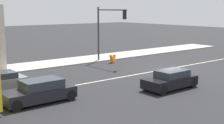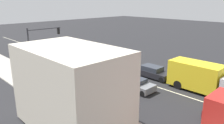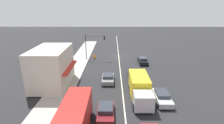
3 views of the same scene
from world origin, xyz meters
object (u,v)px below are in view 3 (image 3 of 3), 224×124
object	(u,v)px
sedan_maroon	(106,111)
sedan_dark	(134,76)
sedan_silver	(162,97)
traffic_signal_main	(92,43)
warning_aframe_sign	(94,57)
delivery_truck	(140,88)
pedestrian	(72,71)
suv_grey	(108,78)
suv_black	(143,61)

from	to	relation	value
sedan_maroon	sedan_dark	distance (m)	11.17
sedan_dark	sedan_silver	size ratio (longest dim) A/B	1.00
traffic_signal_main	warning_aframe_sign	xyz separation A→B (m)	(-0.36, -0.49, -3.47)
warning_aframe_sign	sedan_silver	bearing A→B (deg)	119.51
traffic_signal_main	delivery_truck	xyz separation A→B (m)	(-8.32, 17.61, -2.43)
pedestrian	traffic_signal_main	bearing A→B (deg)	-103.02
pedestrian	sedan_dark	world-z (taller)	pedestrian
sedan_dark	sedan_silver	bearing A→B (deg)	111.74
delivery_truck	suv_grey	xyz separation A→B (m)	(4.40, -5.08, -0.87)
suv_grey	sedan_dark	bearing A→B (deg)	-167.05
traffic_signal_main	suv_grey	world-z (taller)	traffic_signal_main
traffic_signal_main	sedan_silver	world-z (taller)	traffic_signal_main
warning_aframe_sign	delivery_truck	size ratio (longest dim) A/B	0.11
sedan_maroon	sedan_dark	size ratio (longest dim) A/B	0.93
sedan_silver	pedestrian	bearing A→B (deg)	-31.04
suv_grey	sedan_dark	world-z (taller)	sedan_dark
delivery_truck	suv_grey	world-z (taller)	delivery_truck
traffic_signal_main	suv_grey	distance (m)	13.54
suv_black	traffic_signal_main	bearing A→B (deg)	-14.91
pedestrian	sedan_dark	xyz separation A→B (m)	(-10.73, 1.12, -0.38)
traffic_signal_main	suv_black	xyz separation A→B (m)	(-11.12, 2.96, -3.26)
traffic_signal_main	suv_black	distance (m)	11.97
traffic_signal_main	suv_black	size ratio (longest dim) A/B	1.37
suv_black	suv_grey	bearing A→B (deg)	53.05
pedestrian	sedan_silver	bearing A→B (deg)	148.96
sedan_dark	sedan_silver	distance (m)	7.56
sedan_silver	warning_aframe_sign	bearing A→B (deg)	-60.49
sedan_maroon	sedan_silver	world-z (taller)	sedan_silver
suv_grey	sedan_silver	world-z (taller)	sedan_silver
suv_black	sedan_dark	distance (m)	9.01
traffic_signal_main	pedestrian	size ratio (longest dim) A/B	3.23
sedan_maroon	suv_black	distance (m)	20.15
traffic_signal_main	warning_aframe_sign	world-z (taller)	traffic_signal_main
sedan_maroon	delivery_truck	bearing A→B (deg)	-136.49
sedan_maroon	suv_grey	world-z (taller)	suv_grey
pedestrian	sedan_maroon	bearing A→B (deg)	119.07
traffic_signal_main	delivery_truck	size ratio (longest dim) A/B	0.75
delivery_truck	suv_grey	size ratio (longest dim) A/B	1.96
warning_aframe_sign	suv_black	world-z (taller)	suv_black
delivery_truck	sedan_maroon	xyz separation A→B (m)	(4.40, 4.18, -0.88)
sedan_maroon	sedan_silver	distance (m)	7.90
delivery_truck	suv_black	xyz separation A→B (m)	(-2.80, -14.65, -0.83)
delivery_truck	traffic_signal_main	bearing A→B (deg)	-64.70
traffic_signal_main	sedan_maroon	xyz separation A→B (m)	(-3.92, 21.79, -3.31)
suv_black	sedan_dark	xyz separation A→B (m)	(2.80, 8.56, 0.02)
delivery_truck	pedestrian	bearing A→B (deg)	-33.89
warning_aframe_sign	suv_grey	xyz separation A→B (m)	(-3.57, 13.02, 0.17)
suv_black	warning_aframe_sign	bearing A→B (deg)	-17.75
sedan_maroon	suv_grey	distance (m)	9.25
pedestrian	warning_aframe_sign	xyz separation A→B (m)	(-2.76, -10.89, -0.61)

